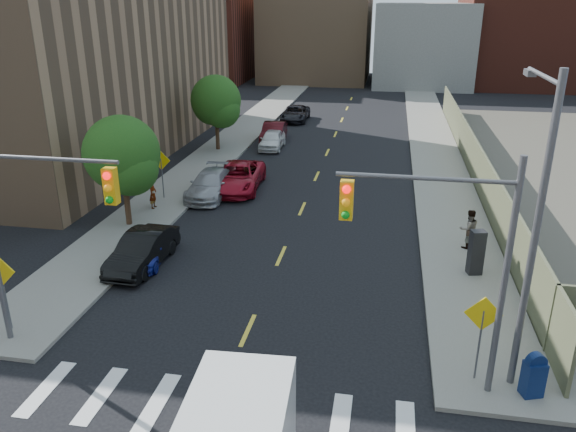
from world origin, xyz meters
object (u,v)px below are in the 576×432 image
at_px(parked_car_blue, 148,248).
at_px(mailbox, 534,375).
at_px(parked_car_black, 142,250).
at_px(parked_car_white, 272,140).
at_px(parked_car_maroon, 274,133).
at_px(payphone, 476,252).
at_px(pedestrian_west, 153,194).
at_px(parked_car_red, 238,177).
at_px(parked_car_silver, 210,184).
at_px(parked_car_grey, 295,113).
at_px(pedestrian_east, 469,229).

bearing_deg(parked_car_blue, mailbox, -29.37).
relative_size(parked_car_black, parked_car_white, 1.10).
relative_size(parked_car_maroon, payphone, 2.50).
height_order(parked_car_maroon, pedestrian_west, pedestrian_west).
height_order(mailbox, pedestrian_west, pedestrian_west).
bearing_deg(parked_car_red, parked_car_silver, -133.59).
bearing_deg(pedestrian_west, parked_car_grey, -8.67).
height_order(parked_car_red, parked_car_silver, parked_car_red).
distance_m(parked_car_silver, payphone, 15.51).
xyz_separation_m(payphone, pedestrian_east, (0.02, 2.54, -0.03)).
bearing_deg(parked_car_silver, parked_car_black, -91.37).
height_order(parked_car_grey, mailbox, mailbox).
bearing_deg(pedestrian_east, parked_car_silver, -38.42).
xyz_separation_m(parked_car_blue, pedestrian_east, (13.50, 3.50, 0.43)).
distance_m(mailbox, pedestrian_east, 10.02).
bearing_deg(parked_car_grey, parked_car_silver, -93.93).
bearing_deg(parked_car_grey, pedestrian_east, -66.10).
bearing_deg(mailbox, payphone, 75.24).
height_order(parked_car_black, parked_car_grey, parked_car_black).
bearing_deg(payphone, parked_car_silver, 136.53).
relative_size(mailbox, payphone, 0.73).
bearing_deg(parked_car_white, parked_car_red, -91.28).
bearing_deg(parked_car_maroon, parked_car_white, -84.79).
xyz_separation_m(parked_car_red, parked_car_grey, (0.00, 20.22, -0.08)).
bearing_deg(parked_car_grey, parked_car_black, -93.06).
xyz_separation_m(parked_car_grey, pedestrian_west, (-3.51, -24.45, 0.23)).
height_order(parked_car_black, payphone, payphone).
bearing_deg(parked_car_red, pedestrian_west, -132.93).
bearing_deg(parked_car_maroon, mailbox, -68.40).
xyz_separation_m(parked_car_white, mailbox, (12.85, -26.39, 0.13)).
bearing_deg(mailbox, pedestrian_west, 123.39).
relative_size(parked_car_white, parked_car_grey, 0.81).
bearing_deg(mailbox, parked_car_red, 108.24).
bearing_deg(pedestrian_east, parked_car_white, -70.86).
relative_size(payphone, pedestrian_west, 1.22).
xyz_separation_m(mailbox, pedestrian_east, (-0.60, 10.00, 0.23)).
bearing_deg(parked_car_white, parked_car_maroon, 97.16).
height_order(parked_car_black, parked_car_red, parked_car_red).
xyz_separation_m(parked_car_maroon, pedestrian_west, (-3.21, -16.04, 0.15)).
bearing_deg(parked_car_red, mailbox, -55.50).
bearing_deg(pedestrian_west, parked_car_blue, -159.57).
bearing_deg(parked_car_red, parked_car_maroon, 88.21).
distance_m(payphone, pedestrian_west, 16.48).
xyz_separation_m(parked_car_silver, mailbox, (14.09, -15.13, 0.10)).
height_order(parked_car_black, pedestrian_east, pedestrian_east).
distance_m(parked_car_black, pedestrian_east, 14.12).
relative_size(parked_car_red, parked_car_maroon, 1.20).
distance_m(parked_car_white, parked_car_maroon, 2.04).
xyz_separation_m(parked_car_blue, parked_car_white, (1.26, 19.89, 0.06)).
relative_size(parked_car_blue, parked_car_black, 0.82).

